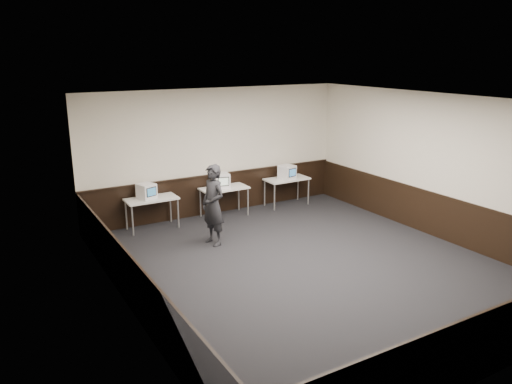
# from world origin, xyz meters

# --- Properties ---
(floor) EXTENTS (8.00, 8.00, 0.00)m
(floor) POSITION_xyz_m (0.00, 0.00, 0.00)
(floor) COLOR black
(floor) RESTS_ON ground
(ceiling) EXTENTS (8.00, 8.00, 0.00)m
(ceiling) POSITION_xyz_m (0.00, 0.00, 3.20)
(ceiling) COLOR white
(ceiling) RESTS_ON back_wall
(back_wall) EXTENTS (7.00, 0.00, 7.00)m
(back_wall) POSITION_xyz_m (0.00, 4.00, 1.60)
(back_wall) COLOR silver
(back_wall) RESTS_ON ground
(front_wall) EXTENTS (7.00, 0.00, 7.00)m
(front_wall) POSITION_xyz_m (0.00, -4.00, 1.60)
(front_wall) COLOR silver
(front_wall) RESTS_ON ground
(left_wall) EXTENTS (0.00, 8.00, 8.00)m
(left_wall) POSITION_xyz_m (-3.50, 0.00, 1.60)
(left_wall) COLOR silver
(left_wall) RESTS_ON ground
(right_wall) EXTENTS (0.00, 8.00, 8.00)m
(right_wall) POSITION_xyz_m (3.50, 0.00, 1.60)
(right_wall) COLOR silver
(right_wall) RESTS_ON ground
(wainscot_back) EXTENTS (6.98, 0.04, 1.00)m
(wainscot_back) POSITION_xyz_m (0.00, 3.98, 0.50)
(wainscot_back) COLOR black
(wainscot_back) RESTS_ON back_wall
(wainscot_front) EXTENTS (6.98, 0.04, 1.00)m
(wainscot_front) POSITION_xyz_m (0.00, -3.98, 0.50)
(wainscot_front) COLOR black
(wainscot_front) RESTS_ON front_wall
(wainscot_left) EXTENTS (0.04, 7.98, 1.00)m
(wainscot_left) POSITION_xyz_m (-3.48, 0.00, 0.50)
(wainscot_left) COLOR black
(wainscot_left) RESTS_ON left_wall
(wainscot_right) EXTENTS (0.04, 7.98, 1.00)m
(wainscot_right) POSITION_xyz_m (3.48, 0.00, 0.50)
(wainscot_right) COLOR black
(wainscot_right) RESTS_ON right_wall
(wainscot_rail) EXTENTS (6.98, 0.06, 0.04)m
(wainscot_rail) POSITION_xyz_m (0.00, 3.96, 1.02)
(wainscot_rail) COLOR black
(wainscot_rail) RESTS_ON wainscot_back
(desk_left) EXTENTS (1.20, 0.60, 0.75)m
(desk_left) POSITION_xyz_m (-1.90, 3.60, 0.68)
(desk_left) COLOR silver
(desk_left) RESTS_ON ground
(desk_center) EXTENTS (1.20, 0.60, 0.75)m
(desk_center) POSITION_xyz_m (0.00, 3.60, 0.68)
(desk_center) COLOR silver
(desk_center) RESTS_ON ground
(desk_right) EXTENTS (1.20, 0.60, 0.75)m
(desk_right) POSITION_xyz_m (1.90, 3.60, 0.68)
(desk_right) COLOR silver
(desk_right) RESTS_ON ground
(emac_left) EXTENTS (0.46, 0.47, 0.36)m
(emac_left) POSITION_xyz_m (-2.00, 3.62, 0.93)
(emac_left) COLOR white
(emac_left) RESTS_ON desk_left
(emac_center) EXTENTS (0.44, 0.46, 0.37)m
(emac_center) POSITION_xyz_m (-0.06, 3.62, 0.94)
(emac_center) COLOR white
(emac_center) RESTS_ON desk_center
(emac_right) EXTENTS (0.45, 0.46, 0.37)m
(emac_right) POSITION_xyz_m (1.88, 3.56, 0.93)
(emac_right) COLOR white
(emac_right) RESTS_ON desk_right
(person) EXTENTS (0.54, 0.71, 1.77)m
(person) POSITION_xyz_m (-1.07, 1.99, 0.88)
(person) COLOR black
(person) RESTS_ON ground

